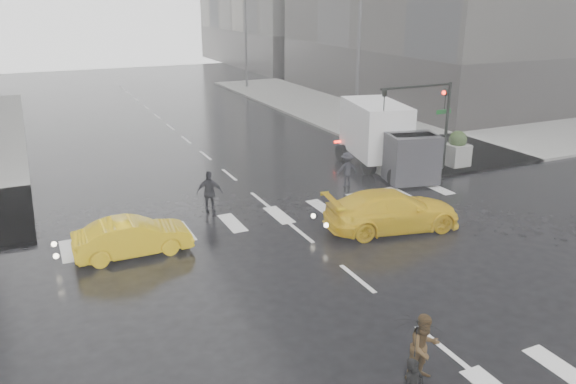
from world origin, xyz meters
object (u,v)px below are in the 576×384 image
box_truck (384,136)px  pedestrian_brown (424,348)px  taxi_mid (133,237)px  traffic_signal_pole (432,110)px

box_truck → pedestrian_brown: bearing=-108.4°
pedestrian_brown → box_truck: size_ratio=0.27×
pedestrian_brown → taxi_mid: size_ratio=0.43×
traffic_signal_pole → pedestrian_brown: 16.58m
pedestrian_brown → traffic_signal_pole: bearing=52.4°
pedestrian_brown → taxi_mid: pedestrian_brown is taller
traffic_signal_pole → pedestrian_brown: size_ratio=2.70×
box_truck → taxi_mid: bearing=-148.1°
pedestrian_brown → taxi_mid: (-4.75, 9.56, -0.19)m
taxi_mid → box_truck: (13.34, 4.65, 1.14)m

